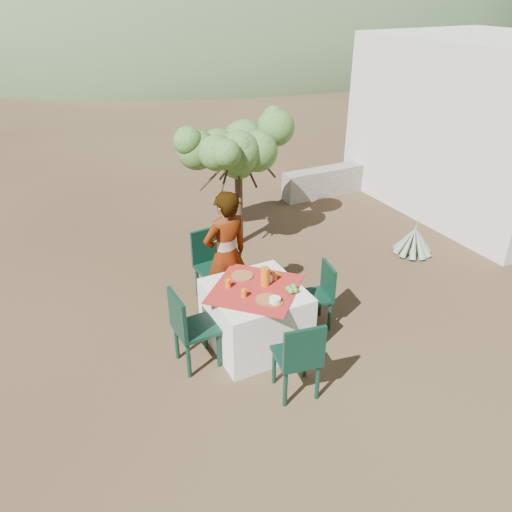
% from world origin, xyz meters
% --- Properties ---
extents(ground, '(160.00, 160.00, 0.00)m').
position_xyz_m(ground, '(0.00, 0.00, 0.00)').
color(ground, '#362218').
rests_on(ground, ground).
extents(table, '(1.30, 1.30, 0.76)m').
position_xyz_m(table, '(-0.18, -0.24, 0.38)').
color(table, white).
rests_on(table, ground).
extents(chair_far, '(0.49, 0.49, 0.98)m').
position_xyz_m(chair_far, '(-0.25, 0.92, 0.54)').
color(chair_far, black).
rests_on(chair_far, ground).
extents(chair_near, '(0.50, 0.50, 0.93)m').
position_xyz_m(chair_near, '(-0.18, -1.22, 0.52)').
color(chair_near, black).
rests_on(chair_near, ground).
extents(chair_left, '(0.46, 0.46, 0.95)m').
position_xyz_m(chair_left, '(-1.00, -0.27, 0.53)').
color(chair_left, black).
rests_on(chair_left, ground).
extents(chair_right, '(0.45, 0.45, 0.83)m').
position_xyz_m(chair_right, '(0.70, -0.25, 0.46)').
color(chair_right, black).
rests_on(chair_right, ground).
extents(person, '(0.67, 0.50, 1.68)m').
position_xyz_m(person, '(-0.22, 0.50, 0.84)').
color(person, '#8C6651').
rests_on(person, ground).
extents(shrub_tree, '(1.60, 1.57, 1.88)m').
position_xyz_m(shrub_tree, '(0.82, 2.28, 1.49)').
color(shrub_tree, '#422F21').
rests_on(shrub_tree, ground).
extents(agave, '(0.61, 0.61, 0.65)m').
position_xyz_m(agave, '(3.05, 0.65, 0.22)').
color(agave, gray).
rests_on(agave, ground).
extents(guesthouse, '(3.20, 4.20, 3.00)m').
position_xyz_m(guesthouse, '(5.60, 1.80, 1.50)').
color(guesthouse, beige).
rests_on(guesthouse, ground).
extents(stone_wall, '(2.60, 0.35, 0.55)m').
position_xyz_m(stone_wall, '(3.60, 3.40, 0.28)').
color(stone_wall, gray).
rests_on(stone_wall, ground).
extents(hill_near_right, '(48.00, 48.00, 20.00)m').
position_xyz_m(hill_near_right, '(12.00, 36.00, 0.00)').
color(hill_near_right, '#344828').
rests_on(hill_near_right, ground).
extents(hill_far_right, '(36.00, 36.00, 14.00)m').
position_xyz_m(hill_far_right, '(28.00, 46.00, 0.00)').
color(hill_far_right, slate).
rests_on(hill_far_right, ground).
extents(plate_far, '(0.26, 0.26, 0.01)m').
position_xyz_m(plate_far, '(-0.20, 0.07, 0.77)').
color(plate_far, brown).
rests_on(plate_far, table).
extents(plate_near, '(0.24, 0.24, 0.01)m').
position_xyz_m(plate_near, '(-0.18, -0.50, 0.77)').
color(plate_near, brown).
rests_on(plate_near, table).
extents(glass_far, '(0.06, 0.06, 0.10)m').
position_xyz_m(glass_far, '(-0.45, -0.08, 0.81)').
color(glass_far, '#D4680D').
rests_on(glass_far, table).
extents(glass_near, '(0.06, 0.06, 0.10)m').
position_xyz_m(glass_near, '(-0.37, -0.34, 0.81)').
color(glass_near, '#D4680D').
rests_on(glass_near, table).
extents(juice_pitcher, '(0.10, 0.10, 0.23)m').
position_xyz_m(juice_pitcher, '(-0.05, -0.22, 0.88)').
color(juice_pitcher, '#D4680D').
rests_on(juice_pitcher, table).
extents(bowl_plate, '(0.18, 0.18, 0.01)m').
position_xyz_m(bowl_plate, '(-0.12, -0.58, 0.77)').
color(bowl_plate, brown).
rests_on(bowl_plate, table).
extents(white_bowl, '(0.13, 0.13, 0.05)m').
position_xyz_m(white_bowl, '(-0.12, -0.58, 0.80)').
color(white_bowl, white).
rests_on(white_bowl, bowl_plate).
extents(jar_left, '(0.06, 0.06, 0.10)m').
position_xyz_m(jar_left, '(0.10, -0.17, 0.81)').
color(jar_left, orange).
rests_on(jar_left, table).
extents(jar_right, '(0.05, 0.05, 0.08)m').
position_xyz_m(jar_right, '(0.08, -0.05, 0.80)').
color(jar_right, orange).
rests_on(jar_right, table).
extents(napkin_holder, '(0.07, 0.04, 0.08)m').
position_xyz_m(napkin_holder, '(0.02, -0.19, 0.80)').
color(napkin_holder, white).
rests_on(napkin_holder, table).
extents(fruit_cluster, '(0.14, 0.13, 0.07)m').
position_xyz_m(fruit_cluster, '(0.15, -0.48, 0.80)').
color(fruit_cluster, '#518A32').
rests_on(fruit_cluster, table).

